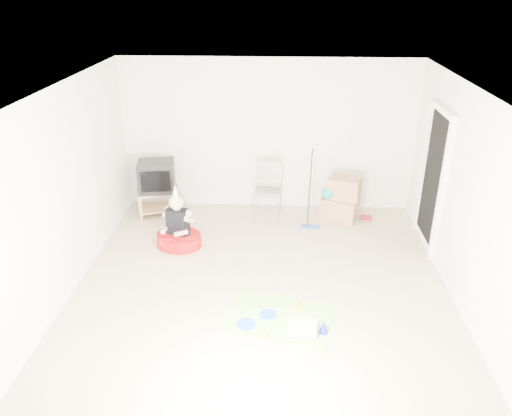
{
  "coord_description": "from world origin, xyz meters",
  "views": [
    {
      "loc": [
        0.22,
        -5.75,
        3.77
      ],
      "look_at": [
        -0.1,
        0.4,
        0.9
      ],
      "focal_mm": 35.0,
      "sensor_mm": 36.0,
      "label": 1
    }
  ],
  "objects_px": {
    "birthday_cake": "(303,328)",
    "cardboard_boxes": "(341,199)",
    "tv_stand": "(159,200)",
    "seated_woman": "(179,233)",
    "crt_tv": "(157,176)",
    "folding_chair": "(267,192)"
  },
  "relations": [
    {
      "from": "seated_woman",
      "to": "birthday_cake",
      "type": "relative_size",
      "value": 2.86
    },
    {
      "from": "folding_chair",
      "to": "cardboard_boxes",
      "type": "distance_m",
      "value": 1.25
    },
    {
      "from": "crt_tv",
      "to": "birthday_cake",
      "type": "xyz_separation_m",
      "value": [
        2.39,
        -3.08,
        -0.65
      ]
    },
    {
      "from": "seated_woman",
      "to": "birthday_cake",
      "type": "xyz_separation_m",
      "value": [
        1.83,
        -1.97,
        -0.17
      ]
    },
    {
      "from": "tv_stand",
      "to": "seated_woman",
      "type": "bearing_deg",
      "value": -63.28
    },
    {
      "from": "tv_stand",
      "to": "birthday_cake",
      "type": "relative_size",
      "value": 2.29
    },
    {
      "from": "seated_woman",
      "to": "crt_tv",
      "type": "bearing_deg",
      "value": 116.72
    },
    {
      "from": "birthday_cake",
      "to": "crt_tv",
      "type": "bearing_deg",
      "value": 127.85
    },
    {
      "from": "tv_stand",
      "to": "seated_woman",
      "type": "xyz_separation_m",
      "value": [
        0.56,
        -1.11,
        -0.04
      ]
    },
    {
      "from": "cardboard_boxes",
      "to": "crt_tv",
      "type": "bearing_deg",
      "value": 179.62
    },
    {
      "from": "birthday_cake",
      "to": "folding_chair",
      "type": "bearing_deg",
      "value": 99.61
    },
    {
      "from": "birthday_cake",
      "to": "cardboard_boxes",
      "type": "bearing_deg",
      "value": 76.53
    },
    {
      "from": "seated_woman",
      "to": "tv_stand",
      "type": "bearing_deg",
      "value": 116.72
    },
    {
      "from": "cardboard_boxes",
      "to": "seated_woman",
      "type": "height_order",
      "value": "seated_woman"
    },
    {
      "from": "tv_stand",
      "to": "birthday_cake",
      "type": "xyz_separation_m",
      "value": [
        2.39,
        -3.08,
        -0.22
      ]
    },
    {
      "from": "tv_stand",
      "to": "cardboard_boxes",
      "type": "xyz_separation_m",
      "value": [
        3.12,
        -0.02,
        0.1
      ]
    },
    {
      "from": "seated_woman",
      "to": "birthday_cake",
      "type": "distance_m",
      "value": 2.69
    },
    {
      "from": "crt_tv",
      "to": "tv_stand",
      "type": "bearing_deg",
      "value": -99.24
    },
    {
      "from": "cardboard_boxes",
      "to": "birthday_cake",
      "type": "relative_size",
      "value": 2.12
    },
    {
      "from": "folding_chair",
      "to": "crt_tv",
      "type": "bearing_deg",
      "value": 178.01
    },
    {
      "from": "cardboard_boxes",
      "to": "birthday_cake",
      "type": "bearing_deg",
      "value": -103.47
    },
    {
      "from": "seated_woman",
      "to": "birthday_cake",
      "type": "bearing_deg",
      "value": -47.04
    }
  ]
}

